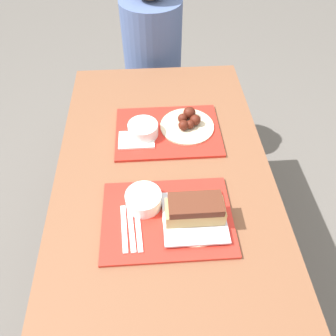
{
  "coord_description": "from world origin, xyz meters",
  "views": [
    {
      "loc": [
        -0.03,
        -0.76,
        1.65
      ],
      "look_at": [
        0.01,
        -0.0,
        0.79
      ],
      "focal_mm": 35.0,
      "sensor_mm": 36.0,
      "label": 1
    }
  ],
  "objects_px": {
    "bowl_coleslaw_near": "(144,199)",
    "brisket_sandwich_plate": "(195,212)",
    "person_seated_across": "(152,43)",
    "tray_near": "(167,218)",
    "wings_plate_far": "(188,122)",
    "bowl_coleslaw_far": "(143,129)",
    "tray_far": "(168,132)"
  },
  "relations": [
    {
      "from": "wings_plate_far",
      "to": "person_seated_across",
      "type": "distance_m",
      "value": 0.69
    },
    {
      "from": "tray_far",
      "to": "bowl_coleslaw_far",
      "type": "relative_size",
      "value": 3.54
    },
    {
      "from": "bowl_coleslaw_far",
      "to": "person_seated_across",
      "type": "distance_m",
      "value": 0.72
    },
    {
      "from": "bowl_coleslaw_near",
      "to": "brisket_sandwich_plate",
      "type": "xyz_separation_m",
      "value": [
        0.16,
        -0.07,
        0.01
      ]
    },
    {
      "from": "tray_far",
      "to": "bowl_coleslaw_near",
      "type": "relative_size",
      "value": 3.54
    },
    {
      "from": "bowl_coleslaw_far",
      "to": "wings_plate_far",
      "type": "distance_m",
      "value": 0.19
    },
    {
      "from": "bowl_coleslaw_near",
      "to": "bowl_coleslaw_far",
      "type": "bearing_deg",
      "value": 89.46
    },
    {
      "from": "bowl_coleslaw_far",
      "to": "wings_plate_far",
      "type": "height_order",
      "value": "wings_plate_far"
    },
    {
      "from": "tray_near",
      "to": "bowl_coleslaw_far",
      "type": "relative_size",
      "value": 3.54
    },
    {
      "from": "tray_near",
      "to": "wings_plate_far",
      "type": "bearing_deg",
      "value": 75.64
    },
    {
      "from": "bowl_coleslaw_near",
      "to": "wings_plate_far",
      "type": "height_order",
      "value": "wings_plate_far"
    },
    {
      "from": "tray_far",
      "to": "wings_plate_far",
      "type": "bearing_deg",
      "value": 16.48
    },
    {
      "from": "bowl_coleslaw_near",
      "to": "bowl_coleslaw_far",
      "type": "xyz_separation_m",
      "value": [
        0.0,
        0.34,
        0.0
      ]
    },
    {
      "from": "bowl_coleslaw_near",
      "to": "person_seated_across",
      "type": "xyz_separation_m",
      "value": [
        0.06,
        1.05,
        -0.02
      ]
    },
    {
      "from": "tray_near",
      "to": "bowl_coleslaw_near",
      "type": "distance_m",
      "value": 0.1
    },
    {
      "from": "brisket_sandwich_plate",
      "to": "person_seated_across",
      "type": "bearing_deg",
      "value": 94.92
    },
    {
      "from": "bowl_coleslaw_near",
      "to": "person_seated_across",
      "type": "bearing_deg",
      "value": 86.64
    },
    {
      "from": "tray_far",
      "to": "person_seated_across",
      "type": "relative_size",
      "value": 0.6
    },
    {
      "from": "tray_near",
      "to": "tray_far",
      "type": "bearing_deg",
      "value": 86.05
    },
    {
      "from": "tray_near",
      "to": "person_seated_across",
      "type": "height_order",
      "value": "person_seated_across"
    },
    {
      "from": "brisket_sandwich_plate",
      "to": "bowl_coleslaw_far",
      "type": "relative_size",
      "value": 1.72
    },
    {
      "from": "tray_far",
      "to": "person_seated_across",
      "type": "xyz_separation_m",
      "value": [
        -0.04,
        0.7,
        0.01
      ]
    },
    {
      "from": "brisket_sandwich_plate",
      "to": "bowl_coleslaw_far",
      "type": "height_order",
      "value": "brisket_sandwich_plate"
    },
    {
      "from": "person_seated_across",
      "to": "tray_far",
      "type": "bearing_deg",
      "value": -86.7
    },
    {
      "from": "wings_plate_far",
      "to": "brisket_sandwich_plate",
      "type": "bearing_deg",
      "value": -93.4
    },
    {
      "from": "person_seated_across",
      "to": "bowl_coleslaw_near",
      "type": "bearing_deg",
      "value": -93.36
    },
    {
      "from": "brisket_sandwich_plate",
      "to": "bowl_coleslaw_near",
      "type": "bearing_deg",
      "value": 156.75
    },
    {
      "from": "bowl_coleslaw_near",
      "to": "person_seated_across",
      "type": "relative_size",
      "value": 0.17
    },
    {
      "from": "tray_far",
      "to": "wings_plate_far",
      "type": "distance_m",
      "value": 0.09
    },
    {
      "from": "tray_near",
      "to": "person_seated_across",
      "type": "relative_size",
      "value": 0.6
    },
    {
      "from": "bowl_coleslaw_far",
      "to": "brisket_sandwich_plate",
      "type": "bearing_deg",
      "value": -69.07
    },
    {
      "from": "bowl_coleslaw_far",
      "to": "person_seated_across",
      "type": "height_order",
      "value": "person_seated_across"
    }
  ]
}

